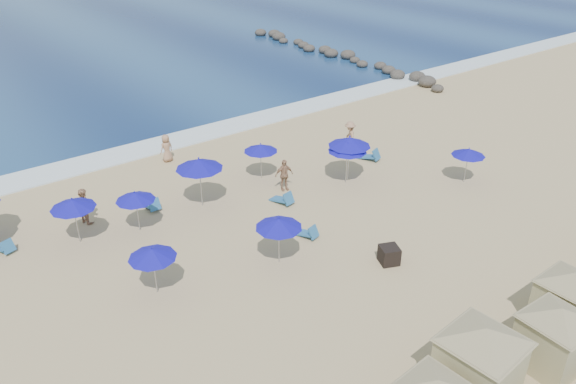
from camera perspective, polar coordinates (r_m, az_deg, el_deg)
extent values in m
plane|color=tan|center=(24.78, 1.76, -6.82)|extent=(160.00, 160.00, 0.00)
cube|color=navy|center=(73.29, -27.20, 13.88)|extent=(160.00, 80.00, 0.06)
cube|color=white|center=(36.63, -13.66, 4.49)|extent=(160.00, 2.50, 0.08)
ellipsoid|color=#2F2A27|center=(47.75, 14.95, 10.13)|extent=(1.00, 1.00, 0.65)
ellipsoid|color=#2F2A27|center=(48.96, 13.96, 10.84)|extent=(1.48, 1.48, 0.96)
ellipsoid|color=#2F2A27|center=(50.24, 13.00, 11.35)|extent=(1.40, 1.40, 0.91)
ellipsoid|color=#2F2A27|center=(50.57, 11.06, 11.62)|extent=(1.32, 1.32, 0.86)
ellipsoid|color=#2F2A27|center=(51.88, 10.19, 12.08)|extent=(1.24, 1.24, 0.81)
ellipsoid|color=#2F2A27|center=(53.21, 9.36, 12.52)|extent=(1.16, 1.16, 0.75)
ellipsoid|color=#2F2A27|center=(53.65, 7.55, 12.75)|extent=(1.08, 1.08, 0.70)
ellipsoid|color=#2F2A27|center=(55.01, 6.81, 13.15)|extent=(1.00, 1.00, 0.65)
ellipsoid|color=#2F2A27|center=(56.35, 6.11, 13.68)|extent=(1.48, 1.48, 0.96)
ellipsoid|color=#2F2A27|center=(56.88, 4.41, 13.86)|extent=(1.40, 1.40, 0.91)
ellipsoid|color=#2F2A27|center=(58.29, 3.78, 14.20)|extent=(1.32, 1.32, 0.86)
ellipsoid|color=#2F2A27|center=(58.88, 2.16, 14.36)|extent=(1.24, 1.24, 0.81)
ellipsoid|color=#2F2A27|center=(60.31, 1.59, 14.68)|extent=(1.16, 1.16, 0.75)
ellipsoid|color=#2F2A27|center=(61.75, 1.05, 14.97)|extent=(1.08, 1.08, 0.70)
ellipsoid|color=#2F2A27|center=(62.42, -0.46, 15.10)|extent=(1.00, 1.00, 0.65)
ellipsoid|color=#2F2A27|center=(63.84, -0.94, 15.51)|extent=(1.48, 1.48, 0.96)
ellipsoid|color=#2F2A27|center=(65.31, -1.40, 15.77)|extent=(1.40, 1.40, 0.91)
ellipsoid|color=#2F2A27|center=(66.04, -2.80, 15.86)|extent=(1.32, 1.32, 0.86)
cube|color=black|center=(24.72, 10.23, -6.31)|extent=(1.03, 1.03, 0.78)
pyramid|color=#968662|center=(16.73, 15.01, -17.97)|extent=(4.12, 4.12, 0.47)
cube|color=tan|center=(19.28, 18.75, -16.55)|extent=(2.30, 2.30, 2.14)
cube|color=#968662|center=(18.57, 19.26, -14.18)|extent=(2.42, 2.42, 0.09)
pyramid|color=#968662|center=(18.23, 19.53, -12.92)|extent=(4.67, 4.67, 0.53)
cube|color=tan|center=(21.22, 25.30, -13.65)|extent=(1.98, 1.98, 1.92)
cube|color=#968662|center=(20.64, 25.84, -11.63)|extent=(2.08, 2.08, 0.08)
pyramid|color=#968662|center=(20.36, 26.12, -10.58)|extent=(4.20, 4.20, 0.48)
cube|color=tan|center=(23.14, 26.46, -10.20)|extent=(1.93, 1.93, 1.90)
cube|color=#968662|center=(22.61, 26.96, -8.29)|extent=(2.03, 2.03, 0.08)
pyramid|color=#968662|center=(22.36, 27.22, -7.30)|extent=(4.15, 4.15, 0.47)
cylinder|color=#A5A8AD|center=(22.99, -13.36, -8.17)|extent=(0.05, 0.05, 1.73)
cone|color=#120FA3|center=(22.41, -13.64, -6.06)|extent=(1.91, 1.91, 0.41)
sphere|color=#120FA3|center=(22.28, -13.72, -5.52)|extent=(0.07, 0.07, 0.07)
cylinder|color=#A5A8AD|center=(27.19, -20.66, -3.12)|extent=(0.05, 0.05, 1.83)
cone|color=#120FA3|center=(26.68, -21.05, -1.12)|extent=(2.02, 2.02, 0.43)
sphere|color=#120FA3|center=(26.56, -21.14, -0.62)|extent=(0.08, 0.08, 0.08)
cylinder|color=#A5A8AD|center=(27.29, -15.01, -2.26)|extent=(0.04, 0.04, 1.67)
cone|color=#120FA3|center=(26.82, -15.27, -0.44)|extent=(1.84, 1.84, 0.40)
sphere|color=#120FA3|center=(26.71, -15.33, 0.02)|extent=(0.07, 0.07, 0.07)
cylinder|color=#A5A8AD|center=(24.06, -0.93, -5.37)|extent=(0.05, 0.05, 1.82)
cone|color=#120FA3|center=(23.49, -0.95, -3.17)|extent=(2.01, 2.01, 0.43)
sphere|color=#120FA3|center=(23.35, -0.95, -2.62)|extent=(0.08, 0.08, 0.08)
cylinder|color=#A5A8AD|center=(28.70, -8.84, 0.54)|extent=(0.06, 0.06, 2.15)
cone|color=#120FA3|center=(28.15, -9.02, 2.85)|extent=(2.38, 2.38, 0.51)
sphere|color=#120FA3|center=(28.02, -9.07, 3.42)|extent=(0.09, 0.09, 0.09)
cylinder|color=#A5A8AD|center=(30.91, 5.97, 2.58)|extent=(0.05, 0.05, 1.93)
cone|color=#120FA3|center=(30.44, 6.07, 4.52)|extent=(2.14, 2.14, 0.46)
sphere|color=#120FA3|center=(30.33, 6.10, 5.01)|extent=(0.08, 0.08, 0.08)
cylinder|color=#A5A8AD|center=(31.32, -2.76, 2.82)|extent=(0.04, 0.04, 1.70)
cone|color=#120FA3|center=(30.90, -2.80, 4.52)|extent=(1.88, 1.88, 0.40)
sphere|color=#120FA3|center=(30.81, -2.81, 4.94)|extent=(0.07, 0.07, 0.07)
cylinder|color=#A5A8AD|center=(31.19, 6.15, 2.99)|extent=(0.06, 0.06, 2.11)
cone|color=#120FA3|center=(30.69, 6.27, 5.11)|extent=(2.33, 2.33, 0.50)
sphere|color=#120FA3|center=(30.58, 6.30, 5.64)|extent=(0.09, 0.09, 0.09)
cylinder|color=#A5A8AD|center=(32.38, 17.63, 2.29)|extent=(0.04, 0.04, 1.65)
cone|color=#120FA3|center=(31.99, 17.88, 3.87)|extent=(1.82, 1.82, 0.39)
sphere|color=#120FA3|center=(31.90, 17.94, 4.26)|extent=(0.07, 0.07, 0.07)
cube|color=#296599|center=(28.30, -27.02, -5.04)|extent=(0.93, 1.29, 0.32)
cube|color=#296599|center=(27.81, -26.58, -4.96)|extent=(0.63, 0.49, 0.57)
cube|color=#296599|center=(29.41, -13.81, -1.28)|extent=(0.61, 1.25, 0.34)
cube|color=#296599|center=(28.88, -13.41, -1.24)|extent=(0.59, 0.35, 0.60)
cube|color=#296599|center=(26.28, 1.74, -4.19)|extent=(0.83, 1.25, 0.32)
cube|color=#296599|center=(25.92, 2.62, -4.10)|extent=(0.61, 0.45, 0.56)
cube|color=#296599|center=(29.06, -0.71, -0.76)|extent=(0.83, 1.34, 0.34)
cube|color=#296599|center=(28.64, 0.07, -0.65)|extent=(0.64, 0.45, 0.61)
cube|color=#296599|center=(34.23, 8.11, 3.59)|extent=(1.01, 1.44, 0.36)
cube|color=#296599|center=(33.92, 8.98, 3.77)|extent=(0.70, 0.54, 0.63)
imported|color=#AA7D5E|center=(28.73, -19.99, -1.31)|extent=(0.93, 1.05, 1.80)
imported|color=#AA7D5E|center=(30.00, -0.41, 1.75)|extent=(1.10, 0.64, 1.77)
imported|color=#AA7D5E|center=(35.05, 6.29, 5.66)|extent=(1.23, 1.40, 1.88)
imported|color=#AA7D5E|center=(34.15, -12.24, 4.38)|extent=(0.89, 0.65, 1.68)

